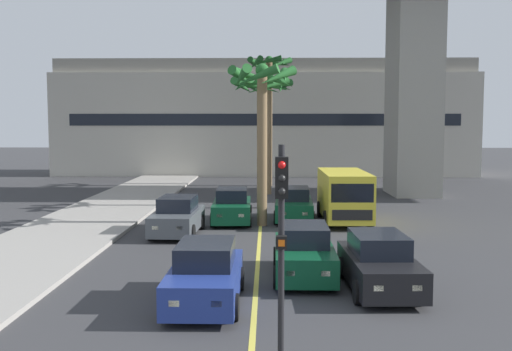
{
  "coord_description": "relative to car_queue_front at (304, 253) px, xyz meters",
  "views": [
    {
      "loc": [
        0.32,
        -2.23,
        4.59
      ],
      "look_at": [
        0.0,
        14.0,
        3.16
      ],
      "focal_mm": 41.74,
      "sensor_mm": 36.0,
      "label": 1
    }
  ],
  "objects": [
    {
      "name": "lane_stripe_center",
      "position": [
        -1.41,
        8.71,
        -0.72
      ],
      "size": [
        0.14,
        56.0,
        0.01
      ],
      "primitive_type": "cube",
      "color": "#DBCC4C",
      "rests_on": "ground"
    },
    {
      "name": "traffic_light_median_near",
      "position": [
        -0.84,
        -6.64,
        1.99
      ],
      "size": [
        0.24,
        0.37,
        4.2
      ],
      "color": "black",
      "rests_on": "ground"
    },
    {
      "name": "car_queue_third",
      "position": [
        -2.75,
        9.83,
        0.0
      ],
      "size": [
        1.92,
        4.14,
        1.56
      ],
      "color": "#0C4728",
      "rests_on": "ground"
    },
    {
      "name": "delivery_van",
      "position": [
        2.46,
        9.96,
        0.57
      ],
      "size": [
        2.19,
        5.26,
        2.36
      ],
      "color": "yellow",
      "rests_on": "ground"
    },
    {
      "name": "car_queue_sixth",
      "position": [
        -4.82,
        6.77,
        0.0
      ],
      "size": [
        1.95,
        4.16,
        1.56
      ],
      "color": "#4C5156",
      "rests_on": "ground"
    },
    {
      "name": "car_queue_fourth",
      "position": [
        1.98,
        -1.37,
        0.0
      ],
      "size": [
        1.94,
        4.16,
        1.56
      ],
      "color": "black",
      "rests_on": "ground"
    },
    {
      "name": "sidewalk_left",
      "position": [
        -9.41,
        0.71,
        -0.65
      ],
      "size": [
        4.8,
        80.0,
        0.15
      ],
      "primitive_type": "cube",
      "color": "#9E9991",
      "rests_on": "ground"
    },
    {
      "name": "car_queue_front",
      "position": [
        0.0,
        0.0,
        0.0
      ],
      "size": [
        1.87,
        4.12,
        1.56
      ],
      "color": "#0C4728",
      "rests_on": "ground"
    },
    {
      "name": "palm_tree_far_median",
      "position": [
        -1.09,
        20.89,
        5.07
      ],
      "size": [
        3.37,
        3.4,
        7.49
      ],
      "color": "brown",
      "rests_on": "ground"
    },
    {
      "name": "car_queue_second",
      "position": [
        0.15,
        10.43,
        0.0
      ],
      "size": [
        1.93,
        4.15,
        1.56
      ],
      "color": "#0C4728",
      "rests_on": "ground"
    },
    {
      "name": "pier_building_backdrop",
      "position": [
        -1.41,
        36.95,
        4.26
      ],
      "size": [
        36.81,
        8.04,
        10.1
      ],
      "color": "beige",
      "rests_on": "ground"
    },
    {
      "name": "palm_tree_near_median",
      "position": [
        -0.98,
        26.0,
        6.48
      ],
      "size": [
        3.36,
        3.43,
        9.44
      ],
      "color": "brown",
      "rests_on": "ground"
    },
    {
      "name": "palm_tree_mid_median",
      "position": [
        -1.5,
        14.49,
        5.2
      ],
      "size": [
        3.26,
        3.3,
        7.15
      ],
      "color": "brown",
      "rests_on": "ground"
    },
    {
      "name": "car_queue_fifth",
      "position": [
        -2.67,
        -2.7,
        0.0
      ],
      "size": [
        1.86,
        4.11,
        1.56
      ],
      "color": "navy",
      "rests_on": "ground"
    },
    {
      "name": "palm_tree_farthest_median",
      "position": [
        -1.35,
        8.97,
        4.89
      ],
      "size": [
        3.1,
        3.16,
        7.22
      ],
      "color": "brown",
      "rests_on": "ground"
    }
  ]
}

